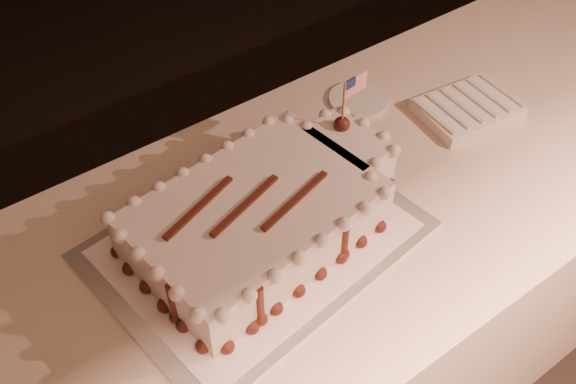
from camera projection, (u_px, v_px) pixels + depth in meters
banquet_table at (364, 277)px, 1.70m from camera, size 2.40×0.80×0.75m
cake_board at (256, 240)px, 1.30m from camera, size 0.67×0.54×0.01m
doily at (256, 238)px, 1.30m from camera, size 0.60×0.49×0.00m
sheet_cake at (267, 211)px, 1.27m from camera, size 0.60×0.39×0.23m
napkin_stack at (467, 109)px, 1.57m from camera, size 0.25×0.20×0.04m
side_plate at (358, 99)px, 1.62m from camera, size 0.15×0.15×0.01m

